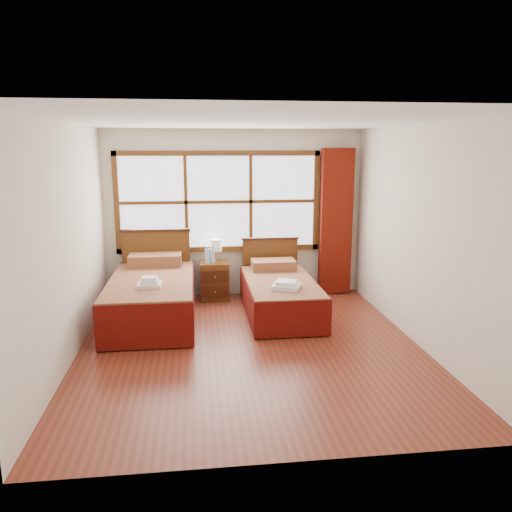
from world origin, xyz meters
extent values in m
plane|color=maroon|center=(0.00, 0.00, 0.00)|extent=(4.50, 4.50, 0.00)
plane|color=white|center=(0.00, 0.00, 2.60)|extent=(4.50, 4.50, 0.00)
plane|color=silver|center=(0.00, 2.25, 1.30)|extent=(4.00, 0.00, 4.00)
plane|color=silver|center=(-2.00, 0.00, 1.30)|extent=(0.00, 4.50, 4.50)
plane|color=silver|center=(2.00, 0.00, 1.30)|extent=(0.00, 4.50, 4.50)
cube|color=white|center=(-0.25, 2.22, 1.50)|extent=(3.00, 0.02, 1.40)
cube|color=#593213|center=(-0.25, 2.20, 0.76)|extent=(3.16, 0.06, 0.08)
cube|color=#593213|center=(-0.25, 2.20, 2.24)|extent=(3.16, 0.06, 0.08)
cube|color=#593213|center=(-1.79, 2.20, 1.50)|extent=(0.08, 0.06, 1.56)
cube|color=#593213|center=(1.29, 2.20, 1.50)|extent=(0.08, 0.06, 1.56)
cube|color=#593213|center=(-0.75, 2.20, 1.50)|extent=(0.05, 0.05, 1.40)
cube|color=#593213|center=(0.25, 2.20, 1.50)|extent=(0.05, 0.05, 1.40)
cube|color=#593213|center=(-0.25, 2.20, 1.50)|extent=(3.00, 0.05, 0.05)
cube|color=maroon|center=(1.60, 2.11, 1.17)|extent=(0.50, 0.16, 2.30)
cube|color=#37190B|center=(-1.23, 1.13, 0.16)|extent=(0.99, 1.97, 0.32)
cube|color=#5E170D|center=(-1.23, 1.13, 0.46)|extent=(1.10, 2.19, 0.27)
cube|color=#5F0F0A|center=(-1.78, 1.13, 0.29)|extent=(0.03, 2.19, 0.55)
cube|color=#5F0F0A|center=(-0.68, 1.13, 0.29)|extent=(0.03, 2.19, 0.55)
cube|color=#5F0F0A|center=(-1.23, 0.04, 0.29)|extent=(1.10, 0.03, 0.55)
cube|color=#5E170D|center=(-1.23, 1.92, 0.68)|extent=(0.77, 0.45, 0.17)
cube|color=#593213|center=(-1.23, 2.14, 0.54)|extent=(1.03, 0.06, 1.07)
cube|color=#37190B|center=(-1.23, 2.14, 1.08)|extent=(1.07, 0.08, 0.04)
cube|color=#37190B|center=(0.55, 1.13, 0.14)|extent=(0.84, 1.68, 0.27)
cube|color=#5E170D|center=(0.55, 1.13, 0.39)|extent=(0.94, 1.86, 0.23)
cube|color=#5F0F0A|center=(0.08, 1.13, 0.25)|extent=(0.03, 1.86, 0.46)
cube|color=#5F0F0A|center=(1.02, 1.13, 0.25)|extent=(0.03, 1.86, 0.46)
cube|color=#5F0F0A|center=(0.55, 0.20, 0.25)|extent=(0.94, 0.03, 0.46)
cube|color=#5E170D|center=(0.55, 1.80, 0.57)|extent=(0.66, 0.38, 0.15)
cube|color=#593213|center=(0.55, 2.14, 0.46)|extent=(0.87, 0.06, 0.91)
cube|color=#37190B|center=(0.55, 2.14, 0.92)|extent=(0.91, 0.08, 0.04)
cube|color=#593213|center=(-0.34, 2.00, 0.30)|extent=(0.44, 0.39, 0.59)
cube|color=#37190B|center=(-0.34, 1.79, 0.18)|extent=(0.39, 0.02, 0.18)
cube|color=#37190B|center=(-0.34, 1.79, 0.41)|extent=(0.39, 0.02, 0.18)
sphere|color=olive|center=(-0.34, 1.77, 0.18)|extent=(0.03, 0.03, 0.03)
sphere|color=olive|center=(-0.34, 1.77, 0.41)|extent=(0.03, 0.03, 0.03)
cube|color=white|center=(-1.21, 0.71, 0.61)|extent=(0.31, 0.27, 0.05)
cube|color=white|center=(-1.21, 0.71, 0.66)|extent=(0.23, 0.20, 0.04)
cube|color=white|center=(-1.21, 0.71, 0.70)|extent=(0.19, 0.16, 0.04)
cube|color=white|center=(0.55, 0.71, 0.53)|extent=(0.43, 0.41, 0.05)
cube|color=white|center=(0.55, 0.71, 0.58)|extent=(0.32, 0.31, 0.05)
cylinder|color=gold|center=(-0.31, 2.02, 0.60)|extent=(0.11, 0.11, 0.02)
cylinder|color=gold|center=(-0.31, 2.02, 0.69)|extent=(0.02, 0.02, 0.15)
cylinder|color=white|center=(-0.31, 2.02, 0.85)|extent=(0.18, 0.18, 0.18)
cylinder|color=#BEE3F5|center=(-0.45, 1.92, 0.71)|extent=(0.07, 0.07, 0.23)
cylinder|color=#1763B2|center=(-0.45, 1.92, 0.84)|extent=(0.03, 0.03, 0.03)
cylinder|color=#BEE3F5|center=(-0.36, 1.96, 0.71)|extent=(0.07, 0.07, 0.23)
cylinder|color=#1763B2|center=(-0.36, 1.96, 0.84)|extent=(0.03, 0.03, 0.03)
camera|label=1|loc=(-0.61, -5.52, 2.30)|focal=35.00mm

